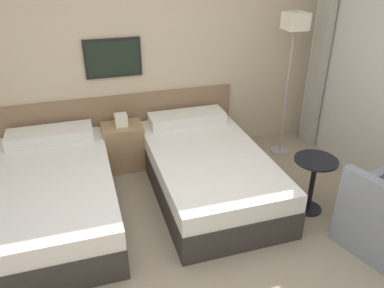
{
  "coord_description": "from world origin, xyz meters",
  "views": [
    {
      "loc": [
        -0.69,
        -2.13,
        2.38
      ],
      "look_at": [
        0.3,
        1.07,
        0.64
      ],
      "focal_mm": 35.0,
      "sensor_mm": 36.0,
      "label": 1
    }
  ],
  "objects_px": {
    "bed_near_window": "(207,170)",
    "nightstand": "(124,146)",
    "bed_near_door": "(54,195)",
    "side_table": "(314,175)",
    "floor_lamp": "(293,38)"
  },
  "relations": [
    {
      "from": "nightstand",
      "to": "floor_lamp",
      "type": "xyz_separation_m",
      "value": [
        2.01,
        -0.22,
        1.19
      ]
    },
    {
      "from": "bed_near_window",
      "to": "nightstand",
      "type": "height_order",
      "value": "nightstand"
    },
    {
      "from": "bed_near_window",
      "to": "bed_near_door",
      "type": "bearing_deg",
      "value": 180.0
    },
    {
      "from": "bed_near_window",
      "to": "side_table",
      "type": "bearing_deg",
      "value": -36.34
    },
    {
      "from": "bed_near_door",
      "to": "side_table",
      "type": "distance_m",
      "value": 2.56
    },
    {
      "from": "bed_near_door",
      "to": "side_table",
      "type": "relative_size",
      "value": 3.42
    },
    {
      "from": "side_table",
      "to": "bed_near_window",
      "type": "bearing_deg",
      "value": 143.66
    },
    {
      "from": "bed_near_window",
      "to": "floor_lamp",
      "type": "xyz_separation_m",
      "value": [
        1.22,
        0.55,
        1.23
      ]
    },
    {
      "from": "bed_near_window",
      "to": "nightstand",
      "type": "distance_m",
      "value": 1.1
    },
    {
      "from": "bed_near_door",
      "to": "bed_near_window",
      "type": "height_order",
      "value": "same"
    },
    {
      "from": "bed_near_window",
      "to": "floor_lamp",
      "type": "relative_size",
      "value": 1.14
    },
    {
      "from": "floor_lamp",
      "to": "bed_near_window",
      "type": "bearing_deg",
      "value": -155.83
    },
    {
      "from": "bed_near_door",
      "to": "floor_lamp",
      "type": "relative_size",
      "value": 1.14
    },
    {
      "from": "bed_near_door",
      "to": "bed_near_window",
      "type": "distance_m",
      "value": 1.59
    },
    {
      "from": "side_table",
      "to": "floor_lamp",
      "type": "bearing_deg",
      "value": 74.29
    }
  ]
}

